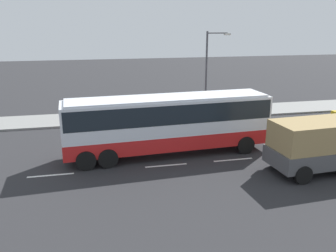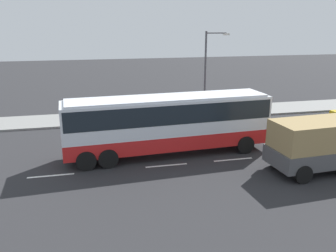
{
  "view_description": "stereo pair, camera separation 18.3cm",
  "coord_description": "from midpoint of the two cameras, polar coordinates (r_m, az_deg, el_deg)",
  "views": [
    {
      "loc": [
        -6.12,
        -20.3,
        7.8
      ],
      "look_at": [
        -1.78,
        -0.65,
        1.93
      ],
      "focal_mm": 38.1,
      "sensor_mm": 36.0,
      "label": 1
    },
    {
      "loc": [
        -6.3,
        -20.26,
        7.8
      ],
      "look_at": [
        -1.78,
        -0.65,
        1.93
      ],
      "focal_mm": 38.1,
      "sensor_mm": 36.0,
      "label": 2
    }
  ],
  "objects": [
    {
      "name": "ground_plane",
      "position": [
        22.6,
        3.82,
        -3.98
      ],
      "size": [
        120.0,
        120.0,
        0.0
      ],
      "primitive_type": "plane",
      "color": "#28282B"
    },
    {
      "name": "lane_centreline",
      "position": [
        20.18,
        -2.33,
        -6.48
      ],
      "size": [
        26.02,
        0.16,
        0.01
      ],
      "color": "white",
      "rests_on": "ground_plane"
    },
    {
      "name": "pedestrian_at_crossing",
      "position": [
        30.38,
        0.93,
        3.39
      ],
      "size": [
        0.32,
        0.32,
        1.55
      ],
      "rotation": [
        0.0,
        0.0,
        2.87
      ],
      "color": "brown",
      "rests_on": "sidewalk_curb"
    },
    {
      "name": "coach_bus",
      "position": [
        21.32,
        -0.2,
        1.1
      ],
      "size": [
        12.52,
        3.22,
        3.6
      ],
      "rotation": [
        0.0,
        0.0,
        0.06
      ],
      "color": "red",
      "rests_on": "ground_plane"
    },
    {
      "name": "sidewalk_curb",
      "position": [
        30.97,
        -0.98,
        1.81
      ],
      "size": [
        80.0,
        4.0,
        0.15
      ],
      "primitive_type": "cube",
      "color": "gray",
      "rests_on": "ground_plane"
    },
    {
      "name": "cargo_truck",
      "position": [
        21.42,
        25.03,
        -2.3
      ],
      "size": [
        7.86,
        3.07,
        2.82
      ],
      "rotation": [
        0.0,
        0.0,
        0.06
      ],
      "color": "red",
      "rests_on": "ground_plane"
    },
    {
      "name": "street_lamp",
      "position": [
        29.56,
        6.2,
        9.16
      ],
      "size": [
        2.02,
        0.24,
        6.98
      ],
      "color": "#47474C",
      "rests_on": "sidewalk_curb"
    },
    {
      "name": "pedestrian_near_curb",
      "position": [
        30.98,
        4.56,
        3.74
      ],
      "size": [
        0.32,
        0.32,
        1.67
      ],
      "rotation": [
        0.0,
        0.0,
        0.59
      ],
      "color": "brown",
      "rests_on": "sidewalk_curb"
    }
  ]
}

